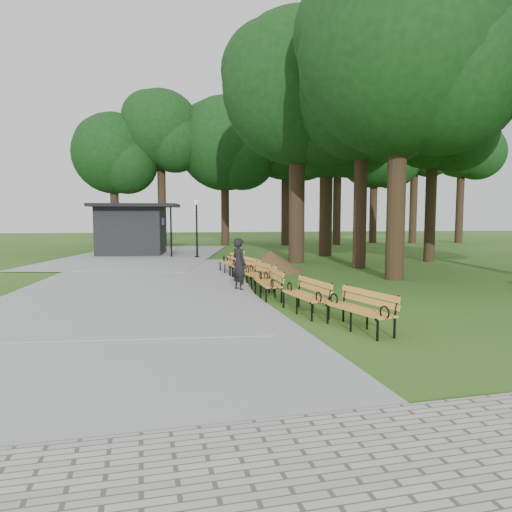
{
  "coord_description": "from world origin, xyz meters",
  "views": [
    {
      "loc": [
        -2.03,
        -14.23,
        2.48
      ],
      "look_at": [
        0.06,
        0.94,
        1.1
      ],
      "focal_mm": 32.94,
      "sensor_mm": 36.0,
      "label": 1
    }
  ],
  "objects": [
    {
      "name": "ground",
      "position": [
        0.0,
        0.0,
        0.0
      ],
      "size": [
        100.0,
        100.0,
        0.0
      ],
      "primitive_type": "plane",
      "color": "#2B5518",
      "rests_on": "ground"
    },
    {
      "name": "bench_1",
      "position": [
        0.74,
        -2.99,
        0.44
      ],
      "size": [
        1.03,
        1.99,
        0.88
      ],
      "primitive_type": null,
      "rotation": [
        0.0,
        0.0,
        -1.36
      ],
      "color": "orange",
      "rests_on": "ground"
    },
    {
      "name": "path",
      "position": [
        -4.0,
        3.0,
        0.03
      ],
      "size": [
        12.0,
        38.0,
        0.06
      ],
      "primitive_type": "cube",
      "color": "#969699",
      "rests_on": "ground"
    },
    {
      "name": "bench_5",
      "position": [
        -0.47,
        4.98,
        0.44
      ],
      "size": [
        0.96,
        1.98,
        0.88
      ],
      "primitive_type": null,
      "rotation": [
        0.0,
        0.0,
        -1.4
      ],
      "color": "orange",
      "rests_on": "ground"
    },
    {
      "name": "bench_6",
      "position": [
        -0.06,
        7.17,
        0.44
      ],
      "size": [
        0.81,
        1.95,
        0.88
      ],
      "primitive_type": null,
      "rotation": [
        0.0,
        0.0,
        -1.48
      ],
      "color": "orange",
      "rests_on": "ground"
    },
    {
      "name": "lawn_tree_1",
      "position": [
        5.56,
        6.3,
        7.99
      ],
      "size": [
        6.38,
        6.38,
        11.23
      ],
      "color": "black",
      "rests_on": "ground"
    },
    {
      "name": "dirt_mound",
      "position": [
        1.35,
        5.66,
        0.45
      ],
      "size": [
        2.44,
        2.44,
        0.89
      ],
      "primitive_type": "cone",
      "color": "#47301C",
      "rests_on": "ground"
    },
    {
      "name": "person",
      "position": [
        -0.52,
        0.78,
        0.85
      ],
      "size": [
        0.66,
        0.74,
        1.7
      ],
      "primitive_type": "imported",
      "rotation": [
        0.0,
        0.0,
        2.09
      ],
      "color": "black",
      "rests_on": "ground"
    },
    {
      "name": "lawn_tree_4",
      "position": [
        5.83,
        12.72,
        8.05
      ],
      "size": [
        7.07,
        7.07,
        11.64
      ],
      "color": "black",
      "rests_on": "ground"
    },
    {
      "name": "paving_strip",
      "position": [
        -1.5,
        -10.5,
        0.0
      ],
      "size": [
        8.27,
        3.82,
        0.02
      ],
      "primitive_type": "cube",
      "rotation": [
        0.0,
        0.0,
        0.1
      ],
      "color": "#9E9991",
      "rests_on": "ground"
    },
    {
      "name": "lawn_tree_2",
      "position": [
        3.24,
        9.02,
        8.59
      ],
      "size": [
        7.45,
        7.45,
        12.38
      ],
      "color": "black",
      "rests_on": "ground"
    },
    {
      "name": "bench_0",
      "position": [
        1.48,
        -4.82,
        0.44
      ],
      "size": [
        1.23,
        2.0,
        0.88
      ],
      "primitive_type": null,
      "rotation": [
        0.0,
        0.0,
        -1.23
      ],
      "color": "orange",
      "rests_on": "ground"
    },
    {
      "name": "lawn_tree_5",
      "position": [
        10.23,
        8.67,
        7.4
      ],
      "size": [
        5.43,
        5.43,
        10.17
      ],
      "color": "black",
      "rests_on": "ground"
    },
    {
      "name": "bench_2",
      "position": [
        0.17,
        -0.73,
        0.44
      ],
      "size": [
        0.73,
        1.93,
        0.88
      ],
      "primitive_type": null,
      "rotation": [
        0.0,
        0.0,
        -1.52
      ],
      "color": "orange",
      "rests_on": "ground"
    },
    {
      "name": "lawn_tree_0",
      "position": [
        5.55,
        2.49,
        8.26
      ],
      "size": [
        7.43,
        7.43,
        12.01
      ],
      "color": "black",
      "rests_on": "ground"
    },
    {
      "name": "bench_4",
      "position": [
        -0.08,
        2.96,
        0.44
      ],
      "size": [
        1.05,
        2.0,
        0.88
      ],
      "primitive_type": null,
      "rotation": [
        0.0,
        0.0,
        -1.34
      ],
      "color": "orange",
      "rests_on": "ground"
    },
    {
      "name": "bench_3",
      "position": [
        0.11,
        0.94,
        0.44
      ],
      "size": [
        1.08,
        2.0,
        0.88
      ],
      "primitive_type": null,
      "rotation": [
        0.0,
        0.0,
        -1.32
      ],
      "color": "orange",
      "rests_on": "ground"
    },
    {
      "name": "tree_backdrop",
      "position": [
        6.44,
        23.3,
        8.15
      ],
      "size": [
        35.82,
        9.19,
        16.3
      ],
      "primitive_type": null,
      "color": "black",
      "rests_on": "ground"
    },
    {
      "name": "kiosk",
      "position": [
        -5.62,
        14.96,
        1.54
      ],
      "size": [
        5.15,
        4.55,
        3.08
      ],
      "primitive_type": null,
      "rotation": [
        0.0,
        0.0,
        -0.06
      ],
      "color": "black",
      "rests_on": "ground"
    },
    {
      "name": "lamp_post",
      "position": [
        -1.74,
        12.29,
        2.35
      ],
      "size": [
        0.32,
        0.32,
        3.29
      ],
      "color": "black",
      "rests_on": "ground"
    }
  ]
}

